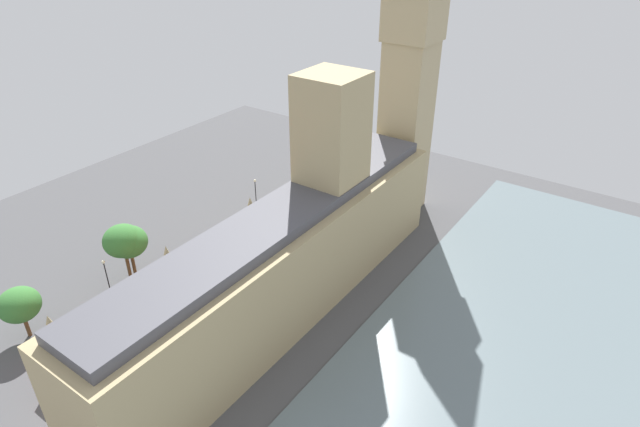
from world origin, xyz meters
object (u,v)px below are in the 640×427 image
at_px(plane_tree_slot_10, 123,241).
at_px(street_lamp_slot_12, 106,271).
at_px(clock_tower, 412,49).
at_px(car_silver_opposite_hall, 136,318).
at_px(car_black_under_trees, 294,211).
at_px(car_white_corner, 233,264).
at_px(pedestrian_by_river_gate, 280,259).
at_px(car_yellow_cab_leading, 261,237).
at_px(double_decker_bus_near_tower, 190,276).
at_px(street_lamp_slot_11, 255,188).
at_px(parliament_building, 291,250).
at_px(pedestrian_far_end, 227,298).
at_px(plane_tree_kerbside, 129,242).
at_px(plane_tree_midblock, 19,305).
at_px(double_decker_bus_trailing, 87,349).

xyz_separation_m(plane_tree_slot_10, street_lamp_slot_12, (-0.77, 4.44, -2.98)).
height_order(clock_tower, car_silver_opposite_hall, clock_tower).
distance_m(car_black_under_trees, car_white_corner, 20.89).
bearing_deg(car_white_corner, street_lamp_slot_12, -126.56).
xyz_separation_m(car_silver_opposite_hall, pedestrian_by_river_gate, (-7.80, -24.44, -0.14)).
xyz_separation_m(clock_tower, pedestrian_by_river_gate, (7.42, 30.12, -31.35)).
xyz_separation_m(car_yellow_cab_leading, double_decker_bus_near_tower, (-0.32, 17.47, 1.74)).
distance_m(car_silver_opposite_hall, pedestrian_by_river_gate, 25.65).
bearing_deg(clock_tower, car_silver_opposite_hall, 74.42).
distance_m(clock_tower, street_lamp_slot_11, 40.45).
distance_m(double_decker_bus_near_tower, car_silver_opposite_hall, 10.49).
height_order(parliament_building, car_silver_opposite_hall, parliament_building).
relative_size(car_yellow_cab_leading, pedestrian_far_end, 2.82).
height_order(car_white_corner, plane_tree_kerbside, plane_tree_kerbside).
relative_size(car_silver_opposite_hall, plane_tree_midblock, 0.54).
bearing_deg(plane_tree_slot_10, parliament_building, -156.88).
distance_m(double_decker_bus_near_tower, street_lamp_slot_11, 28.29).
bearing_deg(pedestrian_by_river_gate, street_lamp_slot_12, 90.84).
bearing_deg(double_decker_bus_trailing, plane_tree_kerbside, -54.88).
relative_size(pedestrian_by_river_gate, plane_tree_kerbside, 0.17).
relative_size(street_lamp_slot_11, street_lamp_slot_12, 0.98).
height_order(parliament_building, car_black_under_trees, parliament_building).
xyz_separation_m(plane_tree_midblock, street_lamp_slot_12, (-1.60, -12.62, -1.07)).
relative_size(plane_tree_kerbside, plane_tree_slot_10, 0.94).
bearing_deg(street_lamp_slot_11, double_decker_bus_trailing, 102.63).
distance_m(car_yellow_cab_leading, street_lamp_slot_11, 13.38).
bearing_deg(car_black_under_trees, car_white_corner, -85.93).
relative_size(clock_tower, car_silver_opposite_hall, 14.03).
relative_size(car_yellow_cab_leading, double_decker_bus_near_tower, 0.45).
height_order(pedestrian_by_river_gate, plane_tree_kerbside, plane_tree_kerbside).
xyz_separation_m(car_black_under_trees, street_lamp_slot_11, (8.10, 2.22, 3.64)).
bearing_deg(plane_tree_kerbside, parliament_building, -158.18).
bearing_deg(plane_tree_midblock, car_white_corner, -113.47).
distance_m(parliament_building, plane_tree_midblock, 38.86).
bearing_deg(pedestrian_by_river_gate, car_yellow_cab_leading, 12.71).
relative_size(car_black_under_trees, plane_tree_slot_10, 0.42).
bearing_deg(car_white_corner, car_silver_opposite_hall, -99.67).
bearing_deg(double_decker_bus_near_tower, street_lamp_slot_12, 37.37).
height_order(double_decker_bus_trailing, pedestrian_far_end, double_decker_bus_trailing).
bearing_deg(car_yellow_cab_leading, street_lamp_slot_11, -47.58).
distance_m(parliament_building, plane_tree_kerbside, 27.53).
height_order(double_decker_bus_trailing, street_lamp_slot_11, street_lamp_slot_11).
xyz_separation_m(car_yellow_cab_leading, car_silver_opposite_hall, (0.47, 27.78, -0.00)).
height_order(parliament_building, double_decker_bus_near_tower, parliament_building).
distance_m(parliament_building, pedestrian_by_river_gate, 14.24).
distance_m(car_yellow_cab_leading, pedestrian_by_river_gate, 8.05).
bearing_deg(clock_tower, car_white_corner, 70.21).
relative_size(car_black_under_trees, car_yellow_cab_leading, 0.91).
xyz_separation_m(pedestrian_by_river_gate, plane_tree_kerbside, (17.13, 17.34, 6.34)).
height_order(car_silver_opposite_hall, plane_tree_kerbside, plane_tree_kerbside).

